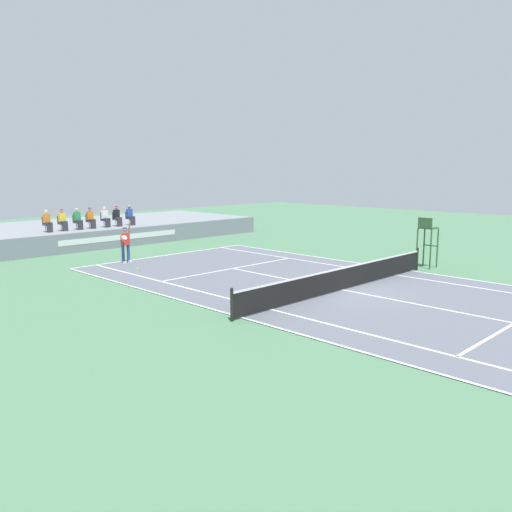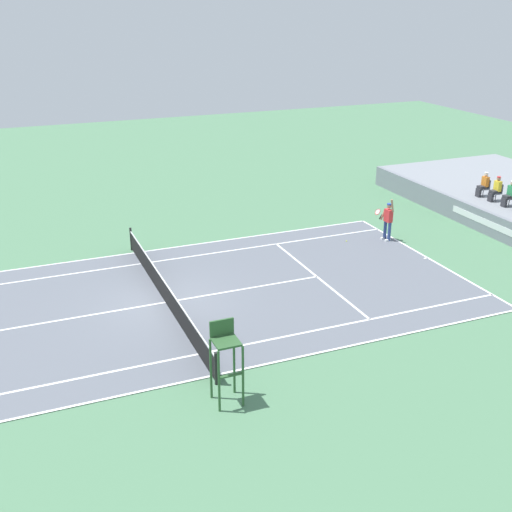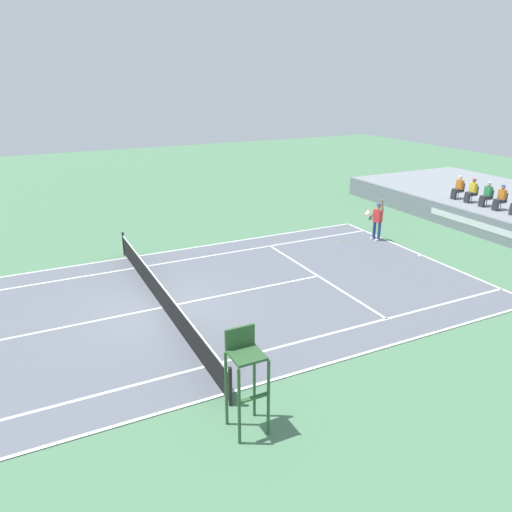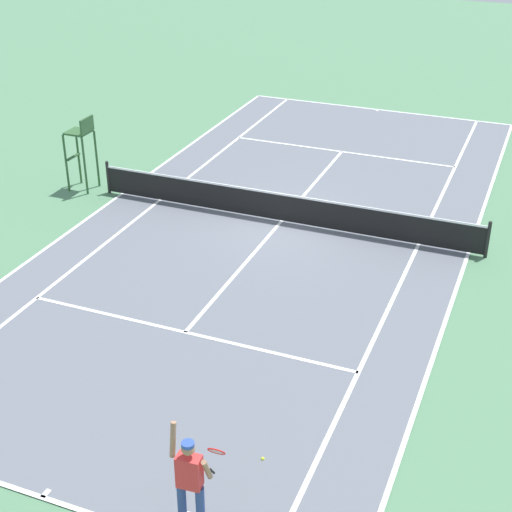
# 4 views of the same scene
# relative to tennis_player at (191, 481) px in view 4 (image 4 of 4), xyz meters

# --- Properties ---
(ground_plane) EXTENTS (80.00, 80.00, 0.00)m
(ground_plane) POSITION_rel_tennis_player_xyz_m (2.68, -11.47, -0.99)
(ground_plane) COLOR #4C7A56
(court) EXTENTS (11.08, 23.88, 0.03)m
(court) POSITION_rel_tennis_player_xyz_m (2.68, -11.47, -0.98)
(court) COLOR slate
(court) RESTS_ON ground
(net) EXTENTS (11.98, 0.10, 1.07)m
(net) POSITION_rel_tennis_player_xyz_m (2.68, -11.47, -0.47)
(net) COLOR black
(net) RESTS_ON ground
(tennis_player) EXTENTS (0.76, 0.67, 2.08)m
(tennis_player) POSITION_rel_tennis_player_xyz_m (0.00, 0.00, 0.00)
(tennis_player) COLOR navy
(tennis_player) RESTS_ON ground
(tennis_ball) EXTENTS (0.07, 0.07, 0.07)m
(tennis_ball) POSITION_rel_tennis_player_xyz_m (-0.50, -1.87, -0.96)
(tennis_ball) COLOR #D1E533
(tennis_ball) RESTS_ON ground
(umpire_chair) EXTENTS (0.77, 0.77, 2.44)m
(umpire_chair) POSITION_rel_tennis_player_xyz_m (9.50, -11.47, 0.56)
(umpire_chair) COLOR #2D562D
(umpire_chair) RESTS_ON ground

